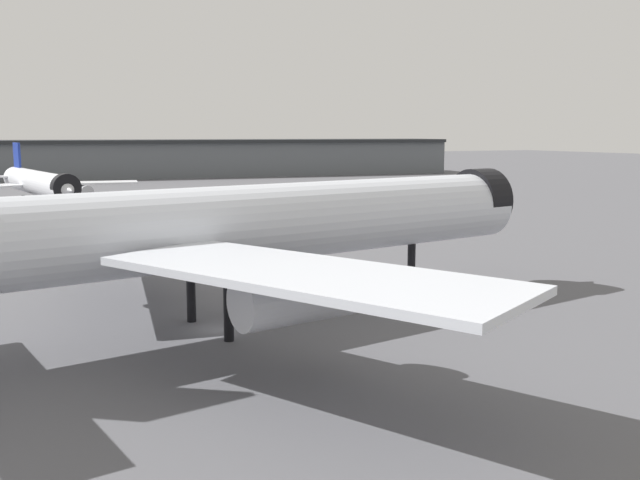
{
  "coord_description": "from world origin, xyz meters",
  "views": [
    {
      "loc": [
        -17.87,
        -54.72,
        16.38
      ],
      "look_at": [
        10.35,
        1.76,
        6.68
      ],
      "focal_mm": 39.41,
      "sensor_mm": 36.0,
      "label": 1
    }
  ],
  "objects": [
    {
      "name": "ground",
      "position": [
        0.0,
        0.0,
        0.0
      ],
      "size": [
        900.0,
        900.0,
        0.0
      ],
      "primitive_type": "plane",
      "color": "#56565B"
    },
    {
      "name": "airliner_near_gate",
      "position": [
        1.82,
        0.51,
        8.53
      ],
      "size": [
        68.99,
        62.37,
        19.37
      ],
      "rotation": [
        0.0,
        0.0,
        0.14
      ],
      "color": "silver",
      "rests_on": "ground"
    },
    {
      "name": "airliner_far_taxiway",
      "position": [
        -5.66,
        95.93,
        6.25
      ],
      "size": [
        42.7,
        47.34,
        14.18
      ],
      "rotation": [
        0.0,
        0.0,
        4.86
      ],
      "color": "silver",
      "rests_on": "ground"
    },
    {
      "name": "terminal_building",
      "position": [
        29.89,
        207.18,
        7.01
      ],
      "size": [
        251.7,
        61.35,
        24.1
      ],
      "rotation": [
        0.0,
        0.0,
        -0.13
      ],
      "color": "slate",
      "rests_on": "ground"
    },
    {
      "name": "baggage_cart_trailing",
      "position": [
        24.92,
        36.53,
        0.98
      ],
      "size": [
        2.48,
        2.75,
        1.82
      ],
      "rotation": [
        0.0,
        0.0,
        5.04
      ],
      "color": "black",
      "rests_on": "ground"
    }
  ]
}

